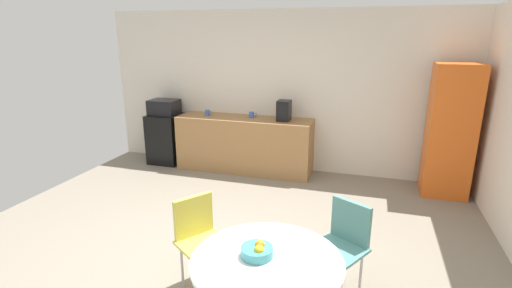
{
  "coord_description": "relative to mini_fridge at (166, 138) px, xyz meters",
  "views": [
    {
      "loc": [
        1.46,
        -3.06,
        2.22
      ],
      "look_at": [
        0.19,
        1.09,
        0.95
      ],
      "focal_mm": 26.47,
      "sensor_mm": 36.0,
      "label": 1
    }
  ],
  "objects": [
    {
      "name": "counter_block",
      "position": [
        1.47,
        0.0,
        0.02
      ],
      "size": [
        2.24,
        0.6,
        0.9
      ],
      "primitive_type": "cube",
      "color": "#9E7042",
      "rests_on": "ground_plane"
    },
    {
      "name": "mug_white",
      "position": [
        1.58,
        0.06,
        0.51
      ],
      "size": [
        0.13,
        0.08,
        0.09
      ],
      "color": "#3F66BF",
      "rests_on": "counter_block"
    },
    {
      "name": "chair_teal",
      "position": [
        3.3,
        -2.7,
        0.09
      ],
      "size": [
        0.57,
        0.57,
        0.83
      ],
      "color": "silver",
      "rests_on": "ground_plane"
    },
    {
      "name": "wall_back",
      "position": [
        1.96,
        0.35,
        0.87
      ],
      "size": [
        6.0,
        0.1,
        2.6
      ],
      "primitive_type": "cube",
      "color": "silver",
      "rests_on": "ground_plane"
    },
    {
      "name": "mug_green",
      "position": [
        0.82,
        0.0,
        0.51
      ],
      "size": [
        0.13,
        0.08,
        0.09
      ],
      "color": "#3F66BF",
      "rests_on": "counter_block"
    },
    {
      "name": "microwave",
      "position": [
        0.0,
        0.0,
        0.56
      ],
      "size": [
        0.48,
        0.38,
        0.26
      ],
      "primitive_type": "cube",
      "color": "black",
      "rests_on": "mini_fridge"
    },
    {
      "name": "locker_cabinet",
      "position": [
        4.51,
        -0.1,
        0.49
      ],
      "size": [
        0.6,
        0.5,
        1.85
      ],
      "primitive_type": "cube",
      "color": "orange",
      "rests_on": "ground_plane"
    },
    {
      "name": "mini_fridge",
      "position": [
        0.0,
        0.0,
        0.0
      ],
      "size": [
        0.54,
        0.54,
        0.87
      ],
      "primitive_type": "cube",
      "color": "black",
      "rests_on": "ground_plane"
    },
    {
      "name": "chair_yellow",
      "position": [
        2.05,
        -2.98,
        0.09
      ],
      "size": [
        0.58,
        0.58,
        0.83
      ],
      "color": "silver",
      "rests_on": "ground_plane"
    },
    {
      "name": "ground_plane",
      "position": [
        1.96,
        -2.65,
        -0.43
      ],
      "size": [
        6.0,
        6.0,
        0.0
      ],
      "primitive_type": "plane",
      "color": "gray"
    },
    {
      "name": "coffee_maker",
      "position": [
        2.13,
        0.0,
        0.63
      ],
      "size": [
        0.2,
        0.24,
        0.32
      ],
      "primitive_type": "cube",
      "color": "black",
      "rests_on": "counter_block"
    },
    {
      "name": "round_table",
      "position": [
        2.83,
        -3.53,
        0.16
      ],
      "size": [
        1.06,
        1.06,
        0.73
      ],
      "color": "silver",
      "rests_on": "ground_plane"
    },
    {
      "name": "fruit_bowl",
      "position": [
        2.76,
        -3.51,
        0.34
      ],
      "size": [
        0.23,
        0.23,
        0.11
      ],
      "color": "teal",
      "rests_on": "round_table"
    }
  ]
}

